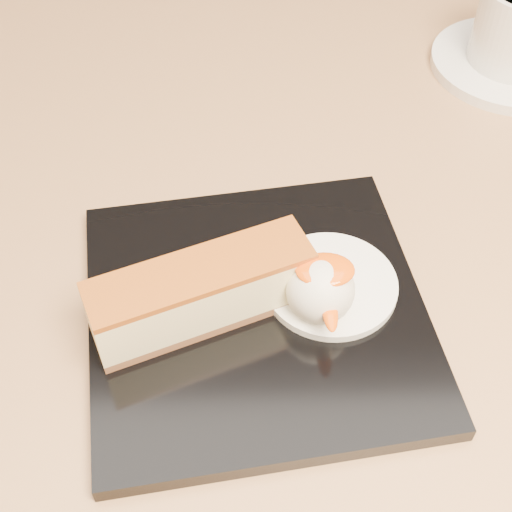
{
  "coord_description": "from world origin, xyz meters",
  "views": [
    {
      "loc": [
        -0.06,
        -0.34,
        1.11
      ],
      "look_at": [
        -0.05,
        -0.04,
        0.76
      ],
      "focal_mm": 50.0,
      "sensor_mm": 36.0,
      "label": 1
    }
  ],
  "objects_px": {
    "cheesecake": "(202,292)",
    "saucer": "(512,63)",
    "table": "(307,368)",
    "ice_cream_scoop": "(320,290)",
    "dessert_plate": "(257,312)"
  },
  "relations": [
    {
      "from": "cheesecake",
      "to": "saucer",
      "type": "relative_size",
      "value": 0.98
    },
    {
      "from": "table",
      "to": "cheesecake",
      "type": "relative_size",
      "value": 5.46
    },
    {
      "from": "saucer",
      "to": "ice_cream_scoop",
      "type": "bearing_deg",
      "value": -125.75
    },
    {
      "from": "dessert_plate",
      "to": "saucer",
      "type": "bearing_deg",
      "value": 48.85
    },
    {
      "from": "ice_cream_scoop",
      "to": "saucer",
      "type": "relative_size",
      "value": 0.29
    },
    {
      "from": "table",
      "to": "ice_cream_scoop",
      "type": "xyz_separation_m",
      "value": [
        -0.01,
        -0.06,
        0.19
      ]
    },
    {
      "from": "table",
      "to": "ice_cream_scoop",
      "type": "bearing_deg",
      "value": -96.37
    },
    {
      "from": "dessert_plate",
      "to": "saucer",
      "type": "relative_size",
      "value": 1.47
    },
    {
      "from": "table",
      "to": "cheesecake",
      "type": "distance_m",
      "value": 0.22
    },
    {
      "from": "cheesecake",
      "to": "table",
      "type": "bearing_deg",
      "value": 15.0
    },
    {
      "from": "dessert_plate",
      "to": "table",
      "type": "bearing_deg",
      "value": 50.25
    },
    {
      "from": "table",
      "to": "dessert_plate",
      "type": "relative_size",
      "value": 3.64
    },
    {
      "from": "dessert_plate",
      "to": "saucer",
      "type": "distance_m",
      "value": 0.38
    },
    {
      "from": "saucer",
      "to": "cheesecake",
      "type": "bearing_deg",
      "value": -134.44
    },
    {
      "from": "table",
      "to": "dessert_plate",
      "type": "bearing_deg",
      "value": -129.75
    }
  ]
}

